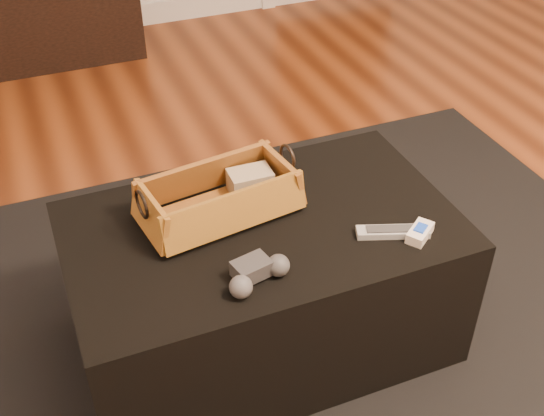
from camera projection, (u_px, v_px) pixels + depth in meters
name	position (u px, v px, depth m)	size (l,w,h in m)	color
floor	(349.00, 397.00, 1.84)	(5.00, 5.50, 0.01)	brown
baseboard	(126.00, 17.00, 3.82)	(5.00, 0.04, 0.12)	white
area_rug	(269.00, 350.00, 1.96)	(2.60, 2.00, 0.01)	black
ottoman	(262.00, 284.00, 1.86)	(1.00, 0.60, 0.42)	black
tv_remote	(215.00, 211.00, 1.74)	(0.22, 0.05, 0.02)	black
cloth_bundle	(250.00, 181.00, 1.81)	(0.11, 0.08, 0.06)	tan
wicker_basket	(219.00, 199.00, 1.74)	(0.44, 0.27, 0.14)	#AB7026
game_controller	(257.00, 273.00, 1.55)	(0.17, 0.12, 0.05)	#2D2D2F
silver_remote	(393.00, 232.00, 1.70)	(0.19, 0.10, 0.02)	#ADB0B5
cream_gadget	(420.00, 233.00, 1.69)	(0.09, 0.09, 0.03)	white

